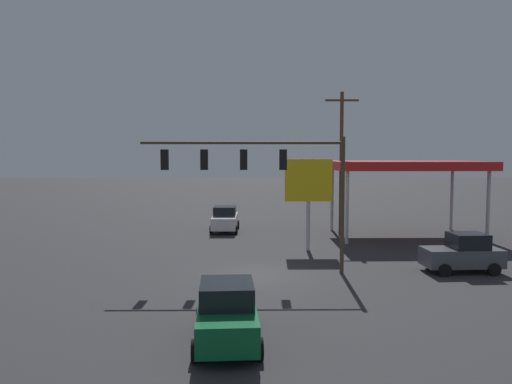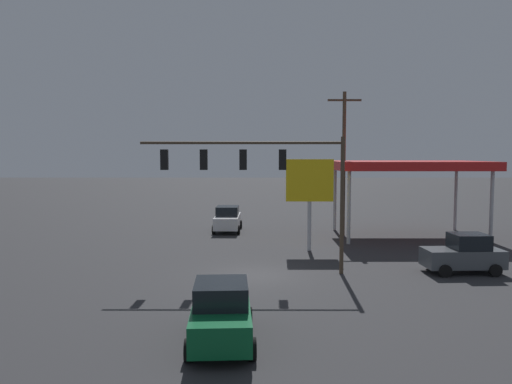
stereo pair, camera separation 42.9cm
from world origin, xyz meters
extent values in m
plane|color=#2D2D30|center=(0.00, 0.00, 0.00)|extent=(200.00, 200.00, 0.00)
cylinder|color=#473828|center=(-4.24, -0.30, 3.39)|extent=(0.20, 0.20, 6.77)
cylinder|color=#473828|center=(0.70, -0.30, 6.47)|extent=(9.87, 0.14, 0.14)
cube|color=black|center=(-1.30, -0.30, 5.65)|extent=(0.36, 0.28, 1.00)
sphere|color=#360505|center=(-1.30, -0.48, 5.95)|extent=(0.22, 0.22, 0.22)
sphere|color=yellow|center=(-1.30, -0.48, 5.65)|extent=(0.22, 0.22, 0.22)
sphere|color=black|center=(-1.30, -0.48, 5.35)|extent=(0.22, 0.22, 0.22)
cube|color=black|center=(0.62, -0.30, 5.65)|extent=(0.36, 0.28, 1.00)
sphere|color=#360505|center=(0.62, -0.48, 5.95)|extent=(0.22, 0.22, 0.22)
sphere|color=yellow|center=(0.62, -0.48, 5.65)|extent=(0.22, 0.22, 0.22)
sphere|color=black|center=(0.62, -0.48, 5.35)|extent=(0.22, 0.22, 0.22)
cube|color=black|center=(2.55, -0.30, 5.65)|extent=(0.36, 0.28, 1.00)
sphere|color=#360505|center=(2.55, -0.48, 5.95)|extent=(0.22, 0.22, 0.22)
sphere|color=yellow|center=(2.55, -0.48, 5.65)|extent=(0.22, 0.22, 0.22)
sphere|color=black|center=(2.55, -0.48, 5.35)|extent=(0.22, 0.22, 0.22)
cube|color=black|center=(4.47, -0.30, 5.65)|extent=(0.36, 0.28, 1.00)
sphere|color=#360505|center=(4.47, -0.48, 5.95)|extent=(0.22, 0.22, 0.22)
sphere|color=yellow|center=(4.47, -0.48, 5.65)|extent=(0.22, 0.22, 0.22)
sphere|color=black|center=(4.47, -0.48, 5.35)|extent=(0.22, 0.22, 0.22)
cylinder|color=#473828|center=(-6.29, -11.87, 5.18)|extent=(0.26, 0.26, 10.35)
cube|color=#473828|center=(-6.29, -11.87, 9.75)|extent=(2.40, 0.14, 0.14)
cube|color=red|center=(-10.75, -11.42, 5.12)|extent=(10.55, 7.14, 0.60)
cube|color=red|center=(-10.75, -15.01, 5.12)|extent=(10.55, 0.06, 0.36)
cylinder|color=#B7B7BC|center=(-15.43, -14.39, 2.41)|extent=(0.24, 0.24, 4.82)
cylinder|color=#B7B7BC|center=(-6.07, -14.39, 2.41)|extent=(0.24, 0.24, 4.82)
cylinder|color=#B7B7BC|center=(-15.43, -8.45, 2.41)|extent=(0.24, 0.24, 4.82)
cylinder|color=#B7B7BC|center=(-6.07, -8.45, 2.41)|extent=(0.24, 0.24, 4.82)
cylinder|color=#B7B7BC|center=(-3.26, -6.24, 2.80)|extent=(0.24, 0.24, 5.61)
cube|color=yellow|center=(-3.26, -6.24, 4.32)|extent=(2.89, 0.24, 2.57)
cube|color=black|center=(-3.26, -6.37, 4.32)|extent=(2.02, 0.04, 0.90)
cube|color=#474C51|center=(-10.31, -0.49, 0.76)|extent=(3.88, 1.88, 0.90)
cube|color=black|center=(-10.61, -0.51, 1.59)|extent=(1.77, 1.64, 0.76)
cylinder|color=black|center=(-9.12, 0.43, 0.31)|extent=(0.63, 0.25, 0.62)
cylinder|color=black|center=(-9.03, -1.30, 0.31)|extent=(0.63, 0.25, 0.62)
cylinder|color=black|center=(-11.59, 0.32, 0.31)|extent=(0.63, 0.25, 0.62)
cylinder|color=black|center=(-11.50, -1.42, 0.31)|extent=(0.63, 0.25, 0.62)
cube|color=#0C592D|center=(1.06, 8.73, 0.78)|extent=(2.04, 4.49, 0.90)
cube|color=black|center=(1.06, 8.73, 1.58)|extent=(1.76, 2.09, 0.70)
cylinder|color=black|center=(0.06, 10.11, 0.33)|extent=(0.26, 0.67, 0.66)
cylinder|color=black|center=(1.90, 10.21, 0.33)|extent=(0.26, 0.67, 0.66)
cylinder|color=black|center=(0.22, 7.25, 0.33)|extent=(0.26, 0.67, 0.66)
cylinder|color=black|center=(2.06, 7.36, 0.33)|extent=(0.26, 0.67, 0.66)
cube|color=silver|center=(2.22, -13.87, 0.78)|extent=(1.89, 4.44, 0.90)
cube|color=black|center=(2.22, -13.87, 1.58)|extent=(1.70, 2.03, 0.70)
cylinder|color=black|center=(1.33, -12.42, 0.33)|extent=(0.23, 0.66, 0.66)
cylinder|color=black|center=(3.17, -12.46, 0.33)|extent=(0.23, 0.66, 0.66)
cylinder|color=black|center=(1.27, -15.28, 0.33)|extent=(0.23, 0.66, 0.66)
cylinder|color=black|center=(3.11, -15.32, 0.33)|extent=(0.23, 0.66, 0.66)
camera|label=1|loc=(0.34, 24.07, 5.94)|focal=35.00mm
camera|label=2|loc=(-0.09, 24.07, 5.94)|focal=35.00mm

